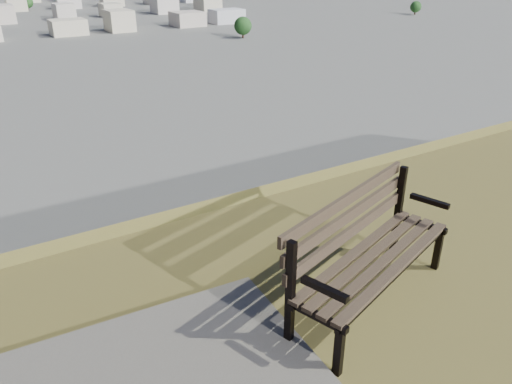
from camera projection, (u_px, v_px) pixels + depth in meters
park_bench at (366, 246)px, 4.35m from camera, size 2.01×1.18×1.00m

